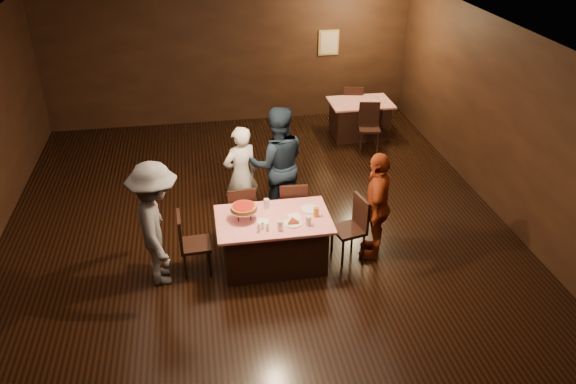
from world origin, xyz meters
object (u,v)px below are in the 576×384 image
object	(u,v)px
chair_end_right	(348,229)
glass_back	(267,204)
back_table	(359,119)
pizza_stand	(244,208)
chair_far_left	(240,211)
glass_front_right	(308,221)
plate_empty	(310,209)
diner_red_shirt	(377,205)
glass_front_left	(280,225)
diner_white_jacket	(241,175)
glass_amber	(316,212)
chair_end_left	(195,243)
diner_navy_hoodie	(278,164)
main_table	(274,241)
chair_back_far	(352,105)
chair_far_right	(292,207)
chair_back_near	(369,128)
diner_grey_knit	(157,224)

from	to	relation	value
chair_end_right	glass_back	xyz separation A→B (m)	(-1.15, 0.30, 0.37)
back_table	pizza_stand	distance (m)	5.12
chair_far_left	glass_front_right	xyz separation A→B (m)	(0.85, -1.00, 0.37)
back_table	plate_empty	distance (m)	4.54
diner_red_shirt	plate_empty	world-z (taller)	diner_red_shirt
glass_front_left	diner_white_jacket	bearing A→B (deg)	103.08
glass_back	glass_amber	bearing A→B (deg)	-28.30
back_table	diner_red_shirt	bearing A→B (deg)	-103.17
chair_end_left	diner_navy_hoodie	xyz separation A→B (m)	(1.36, 1.28, 0.48)
chair_end_left	diner_red_shirt	bearing A→B (deg)	-92.44
main_table	plate_empty	bearing A→B (deg)	15.26
pizza_stand	glass_front_left	distance (m)	0.58
chair_back_far	glass_front_left	xyz separation A→B (m)	(-2.44, -5.14, 0.37)
chair_far_left	chair_far_right	distance (m)	0.80
chair_far_left	chair_back_near	size ratio (longest dim) A/B	1.00
main_table	pizza_stand	bearing A→B (deg)	172.87
diner_navy_hoodie	plate_empty	distance (m)	1.18
main_table	back_table	xyz separation A→B (m)	(2.49, 4.24, 0.00)
chair_far_right	diner_navy_hoodie	world-z (taller)	diner_navy_hoodie
pizza_stand	glass_front_right	xyz separation A→B (m)	(0.85, -0.30, -0.11)
main_table	pizza_stand	distance (m)	0.70
chair_far_left	diner_white_jacket	distance (m)	0.65
pizza_stand	plate_empty	xyz separation A→B (m)	(0.95, 0.10, -0.17)
chair_back_far	diner_navy_hoodie	world-z (taller)	diner_navy_hoodie
chair_end_right	glass_amber	xyz separation A→B (m)	(-0.50, -0.05, 0.37)
diner_red_shirt	glass_front_left	bearing A→B (deg)	-56.12
diner_white_jacket	diner_red_shirt	size ratio (longest dim) A/B	0.98
diner_red_shirt	plate_empty	distance (m)	0.96
chair_far_left	glass_front_right	world-z (taller)	chair_far_left
diner_grey_knit	diner_white_jacket	bearing A→B (deg)	-48.98
diner_navy_hoodie	glass_back	distance (m)	1.04
diner_white_jacket	pizza_stand	distance (m)	1.26
diner_white_jacket	glass_back	xyz separation A→B (m)	(0.27, -1.00, 0.03)
diner_navy_hoodie	glass_back	size ratio (longest dim) A/B	13.68
chair_far_left	diner_grey_knit	distance (m)	1.50
diner_white_jacket	chair_far_left	bearing A→B (deg)	58.32
plate_empty	glass_back	world-z (taller)	glass_back
chair_back_near	diner_red_shirt	size ratio (longest dim) A/B	0.57
pizza_stand	glass_front_left	world-z (taller)	pizza_stand
diner_white_jacket	glass_amber	size ratio (longest dim) A/B	11.62
chair_far_left	glass_front_left	bearing A→B (deg)	108.02
chair_end_left	glass_amber	xyz separation A→B (m)	(1.70, -0.05, 0.37)
chair_back_far	plate_empty	xyz separation A→B (m)	(-1.94, -4.69, 0.30)
chair_end_left	chair_back_far	size ratio (longest dim) A/B	1.00
chair_end_right	plate_empty	distance (m)	0.65
plate_empty	chair_back_near	bearing A→B (deg)	60.21
diner_navy_hoodie	glass_front_right	world-z (taller)	diner_navy_hoodie
chair_end_right	glass_front_left	distance (m)	1.15
back_table	diner_white_jacket	xyz separation A→B (m)	(-2.81, -2.94, 0.43)
plate_empty	glass_back	size ratio (longest dim) A/B	1.79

